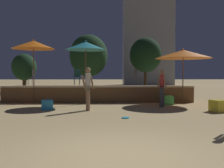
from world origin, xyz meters
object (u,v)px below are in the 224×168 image
object	(u,v)px
cube_seat_2	(168,100)
background_tree_0	(146,55)
cube_seat_0	(47,105)
bistro_chair_1	(137,75)
patio_umbrella_1	(33,45)
cube_seat_1	(219,106)
frisbee_disc	(126,118)
bistro_chair_0	(77,75)
bistro_chair_2	(32,75)
patio_umbrella_2	(86,46)
person_2	(88,87)
person_0	(162,87)
background_tree_2	(24,67)
background_tree_1	(89,56)
patio_umbrella_0	(183,54)

from	to	relation	value
cube_seat_2	background_tree_0	bearing A→B (deg)	86.69
cube_seat_0	bistro_chair_1	world-z (taller)	bistro_chair_1
patio_umbrella_1	cube_seat_1	bearing A→B (deg)	-20.51
patio_umbrella_1	bistro_chair_1	bearing A→B (deg)	14.99
cube_seat_1	frisbee_disc	world-z (taller)	cube_seat_1
bistro_chair_0	cube_seat_1	bearing A→B (deg)	-39.54
bistro_chair_2	patio_umbrella_2	bearing A→B (deg)	57.00
cube_seat_1	bistro_chair_2	bearing A→B (deg)	152.62
patio_umbrella_1	bistro_chair_2	bearing A→B (deg)	110.37
cube_seat_2	person_2	size ratio (longest dim) A/B	0.29
bistro_chair_0	background_tree_0	xyz separation A→B (m)	(5.37, 8.99, 1.83)
patio_umbrella_1	cube_seat_2	distance (m)	7.30
person_0	cube_seat_2	bearing A→B (deg)	16.88
person_0	cube_seat_0	bearing A→B (deg)	140.52
patio_umbrella_1	cube_seat_0	bearing A→B (deg)	-61.90
cube_seat_0	person_0	size ratio (longest dim) A/B	0.34
cube_seat_1	person_0	distance (m)	2.49
person_2	bistro_chair_0	xyz separation A→B (m)	(-0.95, 4.32, 0.45)
patio_umbrella_1	background_tree_2	distance (m)	7.91
frisbee_disc	background_tree_1	xyz separation A→B (m)	(-2.20, 13.10, 3.03)
person_2	frisbee_disc	xyz separation A→B (m)	(1.41, -1.80, -0.95)
person_0	patio_umbrella_2	bearing A→B (deg)	114.54
patio_umbrella_2	background_tree_2	xyz separation A→B (m)	(-5.58, 7.75, -0.86)
patio_umbrella_0	cube_seat_2	size ratio (longest dim) A/B	5.40
patio_umbrella_2	patio_umbrella_1	bearing A→B (deg)	170.60
cube_seat_1	person_2	bearing A→B (deg)	175.42
person_0	bistro_chair_2	world-z (taller)	bistro_chair_2
background_tree_0	background_tree_1	distance (m)	5.59
person_2	patio_umbrella_1	bearing A→B (deg)	-148.56
background_tree_1	bistro_chair_2	bearing A→B (deg)	-110.59
person_2	background_tree_1	size ratio (longest dim) A/B	0.36
person_2	background_tree_1	bearing A→B (deg)	167.17
bistro_chair_0	bistro_chair_2	xyz separation A→B (m)	(-2.54, -0.23, 0.00)
frisbee_disc	background_tree_0	size ratio (longest dim) A/B	0.05
person_2	frisbee_disc	distance (m)	2.48
patio_umbrella_2	background_tree_0	xyz separation A→B (m)	(4.69, 11.12, 0.38)
cube_seat_1	background_tree_1	world-z (taller)	background_tree_1
bistro_chair_0	bistro_chair_1	bearing A→B (deg)	-5.79
cube_seat_0	background_tree_0	bearing A→B (deg)	64.52
person_0	person_2	bearing A→B (deg)	150.28
person_2	bistro_chair_0	bearing A→B (deg)	175.60
patio_umbrella_0	background_tree_1	xyz separation A→B (m)	(-5.41, 8.96, 0.56)
background_tree_0	cube_seat_1	bearing A→B (deg)	-86.71
bistro_chair_2	background_tree_0	distance (m)	12.29
person_2	frisbee_disc	world-z (taller)	person_2
background_tree_0	background_tree_2	bearing A→B (deg)	-161.81
person_2	patio_umbrella_2	bearing A→B (deg)	170.22
cube_seat_2	patio_umbrella_0	bearing A→B (deg)	22.69
background_tree_0	patio_umbrella_2	bearing A→B (deg)	-112.87
patio_umbrella_2	person_0	bearing A→B (deg)	-19.20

